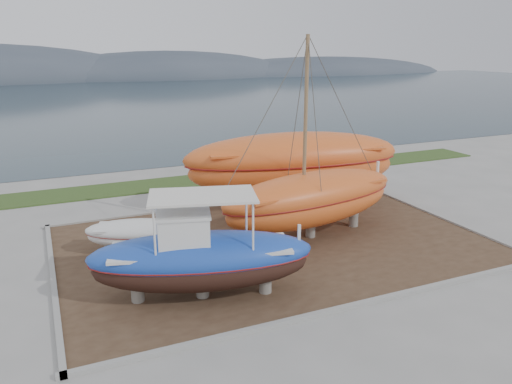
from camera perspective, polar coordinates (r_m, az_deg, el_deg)
name	(u,v)px	position (r m, az deg, el deg)	size (l,w,h in m)	color
ground	(321,281)	(18.94, 7.45, -10.09)	(140.00, 140.00, 0.00)	gray
dirt_patch	(274,243)	(22.12, 2.10, -5.84)	(18.00, 12.00, 0.06)	#422D1E
curb_frame	(274,242)	(22.10, 2.10, -5.74)	(18.60, 12.60, 0.15)	gray
grass_strip	(197,181)	(32.32, -6.79, 1.31)	(44.00, 3.00, 0.08)	#284219
sea	(96,100)	(85.29, -17.85, 10.01)	(260.00, 100.00, 0.04)	#1B2E37
mountain_ridge	(70,79)	(139.94, -20.47, 11.99)	(200.00, 36.00, 20.00)	#333D49
blue_caique	(201,247)	(16.95, -6.28, -6.29)	(7.60, 2.38, 3.66)	#1C46B2
white_dinghy	(141,237)	(21.42, -13.03, -4.99)	(4.54, 1.70, 1.36)	silver
orange_sailboat	(313,141)	(21.66, 6.58, 5.79)	(9.07, 2.67, 8.78)	#D25820
orange_bare_hull	(294,171)	(26.68, 4.33, 2.46)	(11.79, 3.54, 3.86)	#D25820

